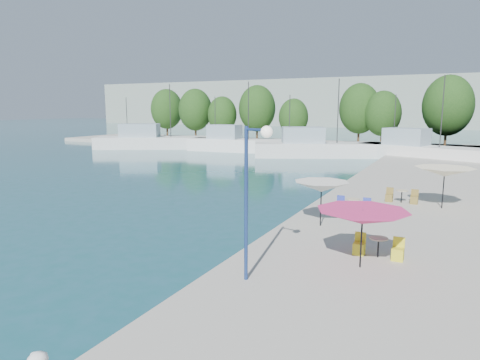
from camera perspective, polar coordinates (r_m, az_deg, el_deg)
The scene contains 21 objects.
quay_far at distance 69.44m, azimuth 8.70°, elevation 4.60°, with size 90.00×16.00×0.60m, color #A59F95.
hill_west at distance 164.65m, azimuth 11.51°, elevation 9.99°, with size 180.00×40.00×16.00m, color gray.
trawler_01 at distance 67.67m, azimuth -11.21°, elevation 5.06°, with size 19.19×13.15×10.20m.
trawler_02 at distance 61.57m, azimuth -0.51°, elevation 4.81°, with size 15.03×5.02×10.20m.
trawler_03 at distance 55.69m, azimuth 10.55°, elevation 4.15°, with size 17.66×11.32×10.20m.
trawler_04 at distance 54.67m, azimuth 23.06°, elevation 3.45°, with size 16.33×9.06×10.20m.
tree_01 at distance 87.51m, azimuth -9.75°, elevation 9.30°, with size 6.31×6.31×9.34m.
tree_02 at distance 80.42m, azimuth -5.98°, elevation 9.29°, with size 6.17×6.17×9.13m.
tree_03 at distance 77.12m, azimuth -2.39°, elevation 8.69°, with size 5.17×5.17×7.66m.
tree_04 at distance 75.88m, azimuth 2.30°, elevation 9.51°, with size 6.45×6.45×9.55m.
tree_05 at distance 71.06m, azimuth 7.14°, elevation 8.32°, with size 4.82×4.82×7.14m.
tree_06 at distance 71.89m, azimuth 15.66°, elevation 9.15°, with size 6.43×6.43×9.52m.
tree_07 at distance 69.79m, azimuth 18.50°, elevation 8.40°, with size 5.56×5.56×8.23m.
tree_08 at distance 68.62m, azimuth 25.97°, elevation 8.92°, with size 6.94×6.94×10.28m.
umbrella_pink at distance 15.44m, azimuth 16.01°, elevation -4.77°, with size 3.23×3.23×2.07m.
umbrella_white at distance 20.48m, azimuth 10.81°, elevation -0.88°, with size 2.61×2.61×2.15m.
umbrella_cream at distance 26.25m, azimuth 25.62°, elevation 0.98°, with size 3.20×3.20×2.31m.
cafe_table_01 at distance 17.07m, azimuth 17.93°, elevation -8.87°, with size 1.82×0.70×0.76m.
cafe_table_02 at distance 23.81m, azimuth 14.80°, elevation -3.53°, with size 1.82×0.70×0.76m.
cafe_table_03 at distance 27.12m, azimuth 20.73°, elevation -2.26°, with size 1.82×0.70×0.76m.
street_lamp at distance 13.24m, azimuth 1.87°, elevation 0.61°, with size 1.01×0.45×5.03m.
Camera 1 is at (13.21, 1.13, 6.14)m, focal length 32.00 mm.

